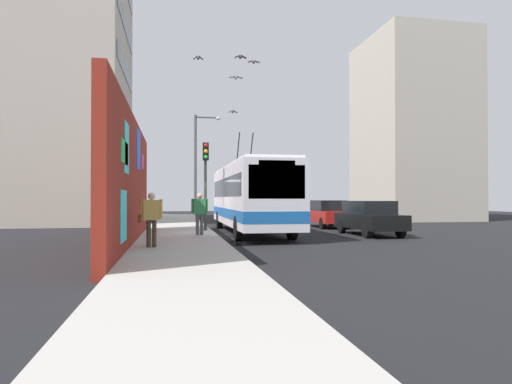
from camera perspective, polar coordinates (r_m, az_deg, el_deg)
ground_plane at (r=20.62m, az=-5.23°, el=-5.52°), size 80.00×80.00×0.00m
sidewalk_slab at (r=20.54m, az=-9.70°, el=-5.32°), size 48.00×3.20×0.15m
graffiti_wall at (r=16.61m, az=-15.55°, el=1.21°), size 14.15×0.32×4.53m
building_far_left at (r=34.71m, az=-22.92°, el=12.92°), size 11.46×7.95×19.79m
building_far_right at (r=38.55m, az=19.17°, el=7.50°), size 8.24×7.33×14.48m
city_bus at (r=21.86m, az=-0.78°, el=-0.45°), size 11.66×2.49×5.07m
parked_car_black at (r=21.36m, az=14.12°, el=-3.09°), size 4.38×1.77×1.58m
parked_car_red at (r=26.71m, az=8.96°, el=-2.65°), size 4.44×1.76×1.58m
pedestrian_at_curb at (r=19.20m, az=-7.15°, el=-2.31°), size 0.23×0.70×1.75m
pedestrian_near_wall at (r=14.62m, az=-13.13°, el=-2.84°), size 0.23×0.76×1.73m
traffic_light at (r=21.65m, az=-6.41°, el=2.63°), size 0.49×0.28×4.22m
street_lamp at (r=29.66m, az=-7.34°, el=3.93°), size 0.44×1.71×7.00m
flying_pigeons at (r=22.31m, az=-3.14°, el=14.58°), size 8.00×2.90×2.58m
curbside_puddle at (r=17.05m, az=-2.08°, el=-6.50°), size 2.03×2.03×0.00m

